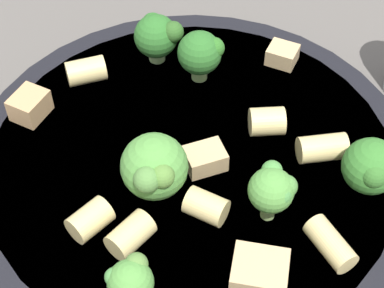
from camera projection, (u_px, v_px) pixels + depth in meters
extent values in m
plane|color=#5B5651|center=(192.00, 193.00, 0.41)|extent=(2.00, 2.00, 0.00)
cylinder|color=black|center=(192.00, 175.00, 0.40)|extent=(0.27, 0.27, 0.04)
cylinder|color=silver|center=(192.00, 158.00, 0.39)|extent=(0.24, 0.24, 0.01)
torus|color=black|center=(192.00, 157.00, 0.39)|extent=(0.27, 0.27, 0.00)
sphere|color=#569942|center=(130.00, 283.00, 0.31)|extent=(0.02, 0.02, 0.02)
sphere|color=#4D8F45|center=(114.00, 277.00, 0.31)|extent=(0.01, 0.01, 0.01)
sphere|color=#5A863D|center=(136.00, 264.00, 0.31)|extent=(0.01, 0.01, 0.01)
cylinder|color=#9EC175|center=(365.00, 183.00, 0.36)|extent=(0.01, 0.01, 0.01)
sphere|color=#387A2D|center=(371.00, 166.00, 0.35)|extent=(0.03, 0.03, 0.03)
sphere|color=#346E29|center=(374.00, 174.00, 0.34)|extent=(0.02, 0.02, 0.02)
cylinder|color=#9EC175|center=(156.00, 186.00, 0.36)|extent=(0.01, 0.01, 0.01)
sphere|color=#569942|center=(154.00, 167.00, 0.35)|extent=(0.04, 0.04, 0.04)
sphere|color=#588638|center=(162.00, 176.00, 0.33)|extent=(0.01, 0.01, 0.01)
sphere|color=#568A40|center=(147.00, 179.00, 0.33)|extent=(0.01, 0.01, 0.01)
cylinder|color=#93B766|center=(267.00, 208.00, 0.35)|extent=(0.01, 0.01, 0.01)
sphere|color=#569942|center=(270.00, 191.00, 0.34)|extent=(0.02, 0.02, 0.02)
sphere|color=#4C9044|center=(284.00, 190.00, 0.34)|extent=(0.01, 0.01, 0.01)
sphere|color=#4D9243|center=(272.00, 171.00, 0.34)|extent=(0.01, 0.01, 0.01)
sphere|color=#4E8B3E|center=(286.00, 186.00, 0.34)|extent=(0.01, 0.01, 0.01)
cylinder|color=#9EC175|center=(157.00, 53.00, 0.44)|extent=(0.01, 0.01, 0.01)
sphere|color=#2D6B28|center=(156.00, 36.00, 0.43)|extent=(0.03, 0.03, 0.03)
sphere|color=#2B6C26|center=(153.00, 23.00, 0.43)|extent=(0.01, 0.01, 0.01)
sphere|color=#2F5C23|center=(173.00, 32.00, 0.42)|extent=(0.01, 0.01, 0.01)
sphere|color=#286827|center=(160.00, 24.00, 0.43)|extent=(0.01, 0.01, 0.01)
cylinder|color=#93B766|center=(199.00, 71.00, 0.43)|extent=(0.01, 0.01, 0.01)
sphere|color=#2D6B28|center=(200.00, 53.00, 0.41)|extent=(0.03, 0.03, 0.03)
sphere|color=#2F6D24|center=(214.00, 48.00, 0.41)|extent=(0.01, 0.01, 0.01)
sphere|color=#275D26|center=(207.00, 41.00, 0.42)|extent=(0.01, 0.01, 0.01)
cylinder|color=#E0C67F|center=(322.00, 148.00, 0.38)|extent=(0.03, 0.03, 0.02)
cylinder|color=#E0C67F|center=(92.00, 222.00, 0.34)|extent=(0.02, 0.02, 0.02)
cylinder|color=#E0C67F|center=(130.00, 235.00, 0.34)|extent=(0.02, 0.03, 0.02)
cylinder|color=#E0C67F|center=(86.00, 71.00, 0.42)|extent=(0.03, 0.03, 0.02)
cylinder|color=#E0C67F|center=(330.00, 244.00, 0.34)|extent=(0.03, 0.02, 0.01)
cylinder|color=#E0C67F|center=(206.00, 206.00, 0.35)|extent=(0.03, 0.02, 0.02)
cylinder|color=#E0C67F|center=(267.00, 121.00, 0.39)|extent=(0.03, 0.03, 0.02)
cube|color=tan|center=(30.00, 105.00, 0.40)|extent=(0.03, 0.03, 0.02)
cube|color=tan|center=(282.00, 55.00, 0.44)|extent=(0.02, 0.02, 0.01)
cube|color=tan|center=(210.00, 155.00, 0.38)|extent=(0.03, 0.03, 0.01)
cube|color=tan|center=(259.00, 274.00, 0.32)|extent=(0.04, 0.04, 0.02)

